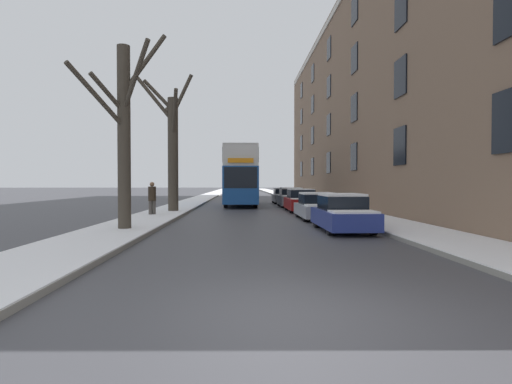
{
  "coord_description": "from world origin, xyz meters",
  "views": [
    {
      "loc": [
        -0.9,
        -5.36,
        1.8
      ],
      "look_at": [
        0.14,
        21.83,
        1.2
      ],
      "focal_mm": 28.0,
      "sensor_mm": 36.0,
      "label": 1
    }
  ],
  "objects_px": {
    "bare_tree_left_0": "(124,131)",
    "oncoming_van": "(240,188)",
    "bare_tree_left_1": "(172,146)",
    "parked_car_3": "(291,198)",
    "parked_car_1": "(317,207)",
    "parked_car_4": "(284,196)",
    "parked_car_0": "(343,214)",
    "parked_car_2": "(301,201)",
    "double_decker_bus": "(241,174)",
    "pedestrian_left_sidewalk": "(152,198)"
  },
  "relations": [
    {
      "from": "double_decker_bus",
      "to": "parked_car_3",
      "type": "relative_size",
      "value": 2.59
    },
    {
      "from": "parked_car_0",
      "to": "bare_tree_left_0",
      "type": "bearing_deg",
      "value": -178.27
    },
    {
      "from": "parked_car_2",
      "to": "oncoming_van",
      "type": "height_order",
      "value": "oncoming_van"
    },
    {
      "from": "bare_tree_left_0",
      "to": "oncoming_van",
      "type": "height_order",
      "value": "bare_tree_left_0"
    },
    {
      "from": "pedestrian_left_sidewalk",
      "to": "parked_car_0",
      "type": "bearing_deg",
      "value": 121.73
    },
    {
      "from": "parked_car_0",
      "to": "oncoming_van",
      "type": "height_order",
      "value": "oncoming_van"
    },
    {
      "from": "double_decker_bus",
      "to": "bare_tree_left_0",
      "type": "bearing_deg",
      "value": -103.44
    },
    {
      "from": "parked_car_0",
      "to": "oncoming_van",
      "type": "bearing_deg",
      "value": 95.91
    },
    {
      "from": "parked_car_0",
      "to": "parked_car_3",
      "type": "height_order",
      "value": "parked_car_3"
    },
    {
      "from": "parked_car_1",
      "to": "oncoming_van",
      "type": "distance_m",
      "value": 33.02
    },
    {
      "from": "parked_car_1",
      "to": "parked_car_3",
      "type": "bearing_deg",
      "value": 90.0
    },
    {
      "from": "oncoming_van",
      "to": "bare_tree_left_0",
      "type": "bearing_deg",
      "value": -96.26
    },
    {
      "from": "parked_car_3",
      "to": "oncoming_van",
      "type": "height_order",
      "value": "oncoming_van"
    },
    {
      "from": "parked_car_0",
      "to": "oncoming_van",
      "type": "distance_m",
      "value": 37.91
    },
    {
      "from": "oncoming_van",
      "to": "parked_car_3",
      "type": "bearing_deg",
      "value": -80.08
    },
    {
      "from": "parked_car_3",
      "to": "parked_car_4",
      "type": "bearing_deg",
      "value": 90.0
    },
    {
      "from": "parked_car_1",
      "to": "parked_car_2",
      "type": "bearing_deg",
      "value": 90.0
    },
    {
      "from": "bare_tree_left_1",
      "to": "parked_car_1",
      "type": "xyz_separation_m",
      "value": [
        7.93,
        -4.17,
        -3.4
      ]
    },
    {
      "from": "oncoming_van",
      "to": "parked_car_1",
      "type": "bearing_deg",
      "value": -83.21
    },
    {
      "from": "parked_car_2",
      "to": "bare_tree_left_1",
      "type": "bearing_deg",
      "value": -171.03
    },
    {
      "from": "parked_car_0",
      "to": "parked_car_4",
      "type": "xyz_separation_m",
      "value": [
        0.0,
        20.76,
        -0.01
      ]
    },
    {
      "from": "double_decker_bus",
      "to": "parked_car_2",
      "type": "relative_size",
      "value": 2.44
    },
    {
      "from": "bare_tree_left_0",
      "to": "parked_car_4",
      "type": "xyz_separation_m",
      "value": [
        8.06,
        21.0,
        -3.05
      ]
    },
    {
      "from": "parked_car_2",
      "to": "parked_car_3",
      "type": "bearing_deg",
      "value": 90.0
    },
    {
      "from": "oncoming_van",
      "to": "pedestrian_left_sidewalk",
      "type": "xyz_separation_m",
      "value": [
        -4.61,
        -31.34,
        -0.17
      ]
    },
    {
      "from": "parked_car_1",
      "to": "parked_car_3",
      "type": "distance_m",
      "value": 10.46
    },
    {
      "from": "double_decker_bus",
      "to": "parked_car_2",
      "type": "xyz_separation_m",
      "value": [
        3.84,
        -7.06,
        -1.91
      ]
    },
    {
      "from": "double_decker_bus",
      "to": "parked_car_3",
      "type": "bearing_deg",
      "value": -27.81
    },
    {
      "from": "bare_tree_left_1",
      "to": "oncoming_van",
      "type": "height_order",
      "value": "bare_tree_left_1"
    },
    {
      "from": "bare_tree_left_0",
      "to": "parked_car_2",
      "type": "bearing_deg",
      "value": 52.72
    },
    {
      "from": "bare_tree_left_1",
      "to": "parked_car_0",
      "type": "height_order",
      "value": "bare_tree_left_1"
    },
    {
      "from": "bare_tree_left_1",
      "to": "parked_car_1",
      "type": "relative_size",
      "value": 2.04
    },
    {
      "from": "bare_tree_left_1",
      "to": "bare_tree_left_0",
      "type": "bearing_deg",
      "value": -90.82
    },
    {
      "from": "parked_car_3",
      "to": "oncoming_van",
      "type": "xyz_separation_m",
      "value": [
        -3.9,
        22.32,
        0.52
      ]
    },
    {
      "from": "parked_car_4",
      "to": "bare_tree_left_1",
      "type": "bearing_deg",
      "value": -124.21
    },
    {
      "from": "bare_tree_left_1",
      "to": "parked_car_3",
      "type": "xyz_separation_m",
      "value": [
        7.93,
        6.29,
        -3.35
      ]
    },
    {
      "from": "double_decker_bus",
      "to": "parked_car_2",
      "type": "height_order",
      "value": "double_decker_bus"
    },
    {
      "from": "oncoming_van",
      "to": "bare_tree_left_1",
      "type": "bearing_deg",
      "value": -98.01
    },
    {
      "from": "bare_tree_left_1",
      "to": "oncoming_van",
      "type": "distance_m",
      "value": 29.03
    },
    {
      "from": "double_decker_bus",
      "to": "pedestrian_left_sidewalk",
      "type": "bearing_deg",
      "value": -112.92
    },
    {
      "from": "bare_tree_left_1",
      "to": "parked_car_2",
      "type": "bearing_deg",
      "value": 8.97
    },
    {
      "from": "parked_car_1",
      "to": "bare_tree_left_1",
      "type": "bearing_deg",
      "value": 152.24
    },
    {
      "from": "parked_car_3",
      "to": "double_decker_bus",
      "type": "bearing_deg",
      "value": 152.19
    },
    {
      "from": "parked_car_3",
      "to": "parked_car_1",
      "type": "bearing_deg",
      "value": -90.0
    },
    {
      "from": "bare_tree_left_0",
      "to": "pedestrian_left_sidewalk",
      "type": "distance_m",
      "value": 7.14
    },
    {
      "from": "oncoming_van",
      "to": "pedestrian_left_sidewalk",
      "type": "bearing_deg",
      "value": -98.37
    },
    {
      "from": "parked_car_2",
      "to": "parked_car_0",
      "type": "bearing_deg",
      "value": -90.0
    },
    {
      "from": "parked_car_0",
      "to": "pedestrian_left_sidewalk",
      "type": "bearing_deg",
      "value": 143.23
    },
    {
      "from": "bare_tree_left_0",
      "to": "parked_car_1",
      "type": "xyz_separation_m",
      "value": [
        8.06,
        5.17,
        -3.07
      ]
    },
    {
      "from": "parked_car_2",
      "to": "parked_car_4",
      "type": "xyz_separation_m",
      "value": [
        -0.0,
        10.41,
        -0.03
      ]
    }
  ]
}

